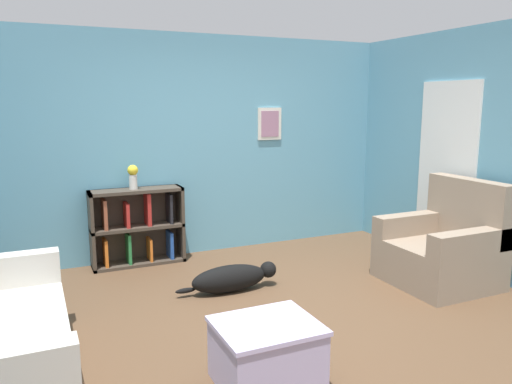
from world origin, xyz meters
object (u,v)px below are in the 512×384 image
at_px(coffee_table, 267,352).
at_px(vase, 133,175).
at_px(recliner_chair, 444,248).
at_px(dog, 232,278).
at_px(bookshelf, 137,227).

xyz_separation_m(coffee_table, vase, (-0.29, 2.81, 0.80)).
bearing_deg(recliner_chair, dog, 162.44).
bearing_deg(dog, coffee_table, -103.87).
height_order(recliner_chair, dog, recliner_chair).
height_order(bookshelf, dog, bookshelf).
bearing_deg(coffee_table, vase, 95.92).
distance_m(coffee_table, dog, 1.64).
distance_m(bookshelf, coffee_table, 2.85).
bearing_deg(bookshelf, recliner_chair, -34.83).
bearing_deg(dog, bookshelf, 118.01).
bearing_deg(bookshelf, dog, -61.99).
bearing_deg(coffee_table, bookshelf, 95.35).
relative_size(recliner_chair, dog, 1.02).
relative_size(coffee_table, vase, 2.41).
bearing_deg(recliner_chair, vase, 145.76).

